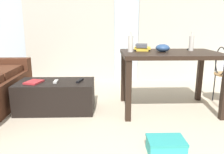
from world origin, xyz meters
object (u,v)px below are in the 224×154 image
(bottle_near, at_px, (191,43))
(tv_remote_primary, at_px, (80,81))
(bottle_far, at_px, (131,44))
(tv_remote_secondary, at_px, (56,81))
(coffee_table, at_px, (56,96))
(book_stack, at_px, (142,47))
(tv_remote_on_table, at_px, (190,49))
(bowl, at_px, (163,48))
(shoebox, at_px, (166,146))
(magazine, at_px, (34,82))
(craft_table, at_px, (170,60))

(bottle_near, distance_m, tv_remote_primary, 1.61)
(bottle_far, height_order, tv_remote_secondary, bottle_far)
(bottle_far, bearing_deg, tv_remote_secondary, -178.57)
(coffee_table, height_order, book_stack, book_stack)
(tv_remote_on_table, bearing_deg, bowl, -117.66)
(tv_remote_on_table, relative_size, shoebox, 0.53)
(tv_remote_on_table, height_order, shoebox, tv_remote_on_table)
(bottle_near, xyz_separation_m, tv_remote_primary, (-1.53, -0.11, -0.49))
(book_stack, xyz_separation_m, tv_remote_primary, (-0.86, -0.18, -0.43))
(bowl, height_order, magazine, bowl)
(tv_remote_primary, height_order, shoebox, tv_remote_primary)
(coffee_table, relative_size, book_stack, 3.27)
(tv_remote_secondary, height_order, magazine, same)
(tv_remote_secondary, bearing_deg, magazine, -177.20)
(craft_table, relative_size, book_stack, 4.07)
(craft_table, height_order, tv_remote_on_table, tv_remote_on_table)
(craft_table, distance_m, bowl, 0.19)
(bowl, relative_size, shoebox, 0.55)
(book_stack, relative_size, tv_remote_secondary, 2.02)
(craft_table, bearing_deg, magazine, -178.77)
(bottle_far, distance_m, bowl, 0.43)
(craft_table, relative_size, bottle_near, 4.98)
(bowl, relative_size, magazine, 0.81)
(coffee_table, bearing_deg, magazine, -168.87)
(coffee_table, relative_size, tv_remote_secondary, 6.60)
(book_stack, bearing_deg, tv_remote_on_table, 7.19)
(coffee_table, bearing_deg, bottle_near, 3.45)
(coffee_table, relative_size, bowl, 5.51)
(craft_table, height_order, bowl, bowl)
(coffee_table, distance_m, tv_remote_secondary, 0.21)
(book_stack, relative_size, tv_remote_on_table, 1.75)
(book_stack, height_order, magazine, book_stack)
(tv_remote_on_table, distance_m, tv_remote_primary, 1.65)
(coffee_table, xyz_separation_m, tv_remote_on_table, (1.91, 0.27, 0.61))
(tv_remote_on_table, height_order, tv_remote_secondary, tv_remote_on_table)
(bottle_near, height_order, magazine, bottle_near)
(magazine, bearing_deg, craft_table, 17.66)
(bottle_far, height_order, tv_remote_primary, bottle_far)
(coffee_table, xyz_separation_m, tv_remote_secondary, (0.01, -0.03, 0.21))
(tv_remote_secondary, distance_m, shoebox, 1.65)
(bottle_near, bearing_deg, coffee_table, -176.55)
(bottle_near, relative_size, tv_remote_secondary, 1.65)
(bottle_near, bearing_deg, magazine, -175.57)
(craft_table, xyz_separation_m, book_stack, (-0.35, 0.20, 0.15))
(bottle_near, height_order, tv_remote_on_table, bottle_near)
(bottle_far, bearing_deg, tv_remote_on_table, 17.07)
(bottle_near, relative_size, tv_remote_on_table, 1.43)
(craft_table, relative_size, tv_remote_primary, 7.14)
(craft_table, distance_m, tv_remote_primary, 1.24)
(magazine, bearing_deg, bottle_far, 18.65)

